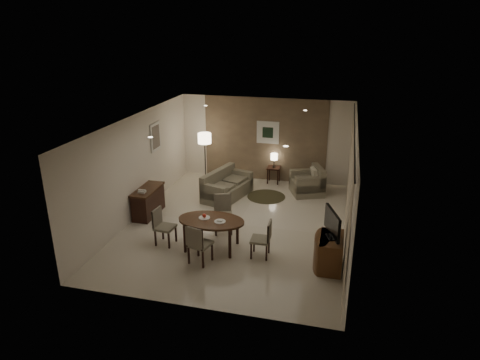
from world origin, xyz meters
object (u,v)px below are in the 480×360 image
(chair_far, at_px, (223,215))
(armchair, at_px, (307,181))
(floor_lamp, at_px, (205,158))
(chair_left, at_px, (165,227))
(sofa, at_px, (227,184))
(chair_right, at_px, (260,239))
(dining_table, at_px, (212,234))
(side_table, at_px, (274,175))
(console_desk, at_px, (148,202))
(chair_near, at_px, (200,243))
(tv_cabinet, at_px, (331,252))

(chair_far, distance_m, armchair, 3.52)
(chair_far, relative_size, floor_lamp, 0.57)
(chair_left, distance_m, sofa, 3.17)
(chair_right, xyz_separation_m, sofa, (-1.63, 3.12, -0.03))
(floor_lamp, bearing_deg, chair_far, -64.58)
(sofa, distance_m, armchair, 2.42)
(dining_table, bearing_deg, chair_far, 87.43)
(side_table, height_order, floor_lamp, floor_lamp)
(dining_table, bearing_deg, chair_left, -176.28)
(console_desk, bearing_deg, chair_near, -42.52)
(chair_far, distance_m, chair_right, 1.45)
(tv_cabinet, bearing_deg, chair_near, -170.18)
(chair_near, bearing_deg, chair_far, -78.61)
(chair_near, bearing_deg, sofa, -68.72)
(chair_near, distance_m, floor_lamp, 4.90)
(floor_lamp, bearing_deg, sofa, -44.48)
(chair_right, bearing_deg, side_table, -175.30)
(dining_table, height_order, armchair, armchair)
(chair_far, height_order, chair_left, chair_far)
(chair_near, height_order, sofa, chair_near)
(floor_lamp, bearing_deg, chair_left, -84.76)
(console_desk, height_order, floor_lamp, floor_lamp)
(chair_near, height_order, chair_right, chair_near)
(dining_table, xyz_separation_m, chair_left, (-1.10, -0.07, 0.08))
(sofa, distance_m, side_table, 1.91)
(chair_near, distance_m, chair_left, 1.20)
(dining_table, xyz_separation_m, sofa, (-0.47, 3.03, 0.04))
(console_desk, relative_size, armchair, 1.28)
(chair_near, height_order, side_table, chair_near)
(dining_table, relative_size, chair_left, 1.75)
(chair_left, distance_m, armchair, 4.90)
(chair_left, relative_size, chair_right, 1.03)
(armchair, distance_m, floor_lamp, 3.30)
(dining_table, bearing_deg, chair_right, -4.52)
(chair_near, relative_size, side_table, 1.73)
(chair_left, bearing_deg, chair_right, -85.27)
(chair_left, xyz_separation_m, floor_lamp, (-0.38, 4.09, 0.39))
(console_desk, relative_size, chair_right, 1.42)
(sofa, height_order, floor_lamp, floor_lamp)
(chair_near, bearing_deg, armchair, -97.39)
(tv_cabinet, bearing_deg, floor_lamp, 134.82)
(armchair, bearing_deg, chair_far, -51.56)
(tv_cabinet, xyz_separation_m, side_table, (-2.04, 4.74, -0.09))
(chair_left, distance_m, floor_lamp, 4.13)
(floor_lamp, bearing_deg, chair_near, -72.95)
(chair_near, bearing_deg, dining_table, -79.51)
(tv_cabinet, relative_size, dining_table, 0.59)
(armchair, relative_size, side_table, 1.78)
(chair_left, xyz_separation_m, armchair, (2.89, 3.95, -0.02))
(dining_table, distance_m, chair_near, 0.66)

